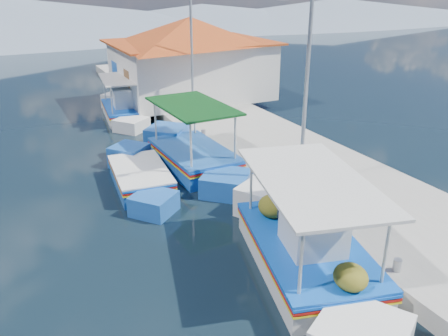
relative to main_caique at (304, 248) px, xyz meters
name	(u,v)px	position (x,y,z in m)	size (l,w,h in m)	color
ground	(195,264)	(-2.42, 1.27, -0.53)	(160.00, 160.00, 0.00)	black
quay	(269,149)	(3.48, 7.27, -0.28)	(5.00, 44.00, 0.50)	#A09F96
bollards	(233,153)	(1.38, 6.52, 0.12)	(0.20, 17.20, 0.30)	#A5A8AD
main_caique	(304,248)	(0.00, 0.00, 0.00)	(3.75, 8.02, 2.73)	white
caique_green_canopy	(193,157)	(0.09, 7.37, -0.11)	(2.40, 7.42, 2.78)	#1C56AD
caique_blue_hull	(140,179)	(-2.27, 6.57, -0.24)	(2.11, 5.92, 1.06)	#1C56AD
caique_far	(124,110)	(-0.48, 15.37, -0.09)	(2.44, 6.59, 2.32)	white
harbor_building	(191,56)	(3.78, 16.27, 2.25)	(10.49, 10.49, 4.40)	silver
lamp_post_near	(304,84)	(2.09, 3.27, 3.33)	(1.21, 0.14, 6.00)	#A5A8AD
lamp_post_far	(190,47)	(2.09, 12.27, 3.33)	(1.21, 0.14, 6.00)	#A5A8AD
mountain_ridge	(73,19)	(4.13, 57.27, 1.51)	(171.40, 96.00, 5.50)	slate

